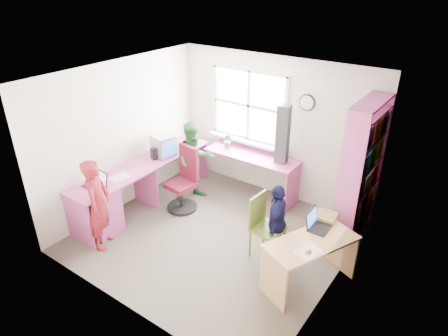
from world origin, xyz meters
name	(u,v)px	position (x,y,z in m)	size (l,w,h in m)	color
room	(218,161)	(0.01, 0.10, 1.22)	(3.64, 3.44, 2.44)	#473F38
l_desk	(136,193)	(-1.31, -0.28, 0.46)	(2.38, 2.95, 0.75)	#C64F9C
right_desk	(310,253)	(1.55, -0.10, 0.48)	(0.95, 1.27, 0.67)	tan
bookshelf	(360,177)	(1.65, 1.19, 1.00)	(0.30, 1.02, 2.10)	#C64F9C
swivel_chair	(184,183)	(-0.90, 0.39, 0.46)	(0.55, 0.55, 1.07)	black
wooden_chair	(264,224)	(0.77, 0.09, 0.49)	(0.42, 0.42, 0.91)	olive
crt_monitor	(164,145)	(-1.46, 0.54, 0.93)	(0.43, 0.40, 0.36)	#AAAAAF
laptop_left	(97,183)	(-1.52, -0.81, 0.80)	(0.34, 0.29, 0.22)	black
laptop_right	(317,223)	(1.47, 0.20, 0.72)	(0.28, 0.33, 0.23)	black
speaker_a	(154,154)	(-1.48, 0.34, 0.85)	(0.12, 0.12, 0.19)	black
speaker_b	(171,145)	(-1.49, 0.75, 0.84)	(0.11, 0.11, 0.19)	black
cd_tower	(283,135)	(0.29, 1.45, 1.23)	(0.22, 0.20, 0.97)	black
game_box	(326,216)	(1.49, 0.45, 0.69)	(0.30, 0.30, 0.05)	red
paper_a	(120,177)	(-1.46, -0.44, 0.75)	(0.26, 0.33, 0.00)	beige
paper_b	(308,252)	(1.60, -0.32, 0.67)	(0.29, 0.35, 0.00)	beige
potted_plant	(228,141)	(-0.74, 1.41, 0.89)	(0.15, 0.12, 0.27)	#317C3B
person_red	(98,204)	(-1.20, -1.06, 0.68)	(0.49, 0.32, 1.35)	maroon
person_green	(195,162)	(-0.95, 0.73, 0.69)	(0.67, 0.52, 1.38)	#2B6D33
person_navy	(277,221)	(0.93, 0.18, 0.55)	(0.64, 0.27, 1.10)	#121238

